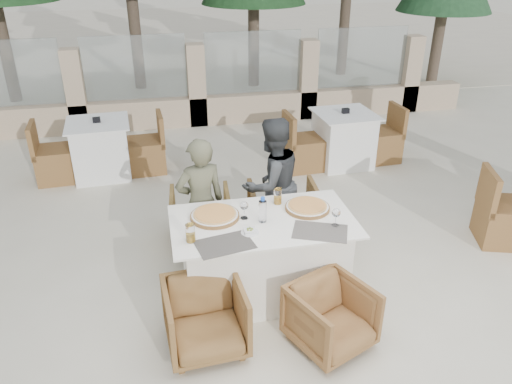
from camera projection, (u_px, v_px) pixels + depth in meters
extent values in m
plane|color=beige|center=(251.00, 287.00, 4.74)|extent=(80.00, 80.00, 0.00)
cube|color=beige|center=(170.00, 36.00, 16.96)|extent=(30.00, 16.00, 0.01)
cube|color=#4F4A44|center=(225.00, 244.00, 3.99)|extent=(0.50, 0.38, 0.00)
cube|color=#615953|center=(320.00, 231.00, 4.16)|extent=(0.53, 0.45, 0.00)
cylinder|color=orange|center=(215.00, 215.00, 4.36)|extent=(0.57, 0.57, 0.06)
cylinder|color=#C65A1B|center=(307.00, 207.00, 4.50)|extent=(0.51, 0.51, 0.05)
cylinder|color=#C2E8FF|center=(263.00, 210.00, 4.26)|extent=(0.09, 0.09, 0.23)
cylinder|color=gold|center=(190.00, 233.00, 4.00)|extent=(0.09, 0.09, 0.15)
cylinder|color=gold|center=(278.00, 196.00, 4.58)|extent=(0.09, 0.09, 0.15)
imported|color=olive|center=(201.00, 217.00, 5.34)|extent=(0.67, 0.69, 0.59)
imported|color=brown|center=(284.00, 216.00, 5.27)|extent=(0.77, 0.79, 0.67)
imported|color=brown|center=(205.00, 318.00, 3.93)|extent=(0.66, 0.67, 0.58)
imported|color=olive|center=(331.00, 317.00, 3.96)|extent=(0.77, 0.78, 0.54)
imported|color=#5B5B42|center=(201.00, 203.00, 4.83)|extent=(0.54, 0.41, 1.33)
imported|color=#373A3D|center=(272.00, 184.00, 5.11)|extent=(0.85, 0.77, 1.42)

